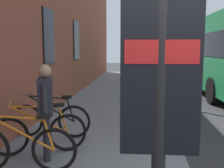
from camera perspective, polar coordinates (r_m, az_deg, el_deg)
ground at (r=8.62m, az=18.05°, el=-6.57°), size 60.00×60.00×0.00m
sidewalk_pavement at (r=10.40m, az=0.63°, el=-3.47°), size 24.00×3.50×0.12m
bicycle_far_end at (r=4.51m, az=-18.82°, el=-12.87°), size 0.48×1.77×0.97m
bicycle_end_of_row at (r=5.17m, az=-15.28°, el=-10.09°), size 0.72×1.69×0.97m
bicycle_by_door at (r=6.04m, az=-12.93°, el=-7.45°), size 0.48×1.77×0.97m
transit_info_sign at (r=1.88m, az=10.21°, el=-2.89°), size 0.10×0.55×2.40m
city_bus at (r=14.03m, az=21.75°, el=6.51°), size 10.57×2.87×3.35m
pedestrian_by_facade at (r=4.72m, az=-14.00°, el=-3.82°), size 0.61×0.37×1.67m
pedestrian_crossing_street at (r=7.19m, az=5.87°, el=-0.02°), size 0.55×0.42×1.62m
street_lamp at (r=10.30m, az=8.96°, el=12.64°), size 0.28×0.28×4.77m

